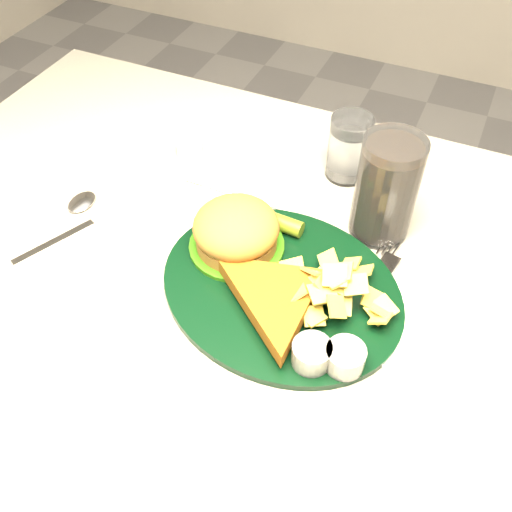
{
  "coord_description": "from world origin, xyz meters",
  "views": [
    {
      "loc": [
        0.21,
        -0.47,
        1.33
      ],
      "look_at": [
        0.01,
        -0.02,
        0.8
      ],
      "focal_mm": 40.0,
      "sensor_mm": 36.0,
      "label": 1
    }
  ],
  "objects_px": {
    "dinner_plate": "(282,272)",
    "water_glass": "(349,148)",
    "cola_glass": "(386,189)",
    "fork_napkin": "(365,307)",
    "table": "(258,403)"
  },
  "relations": [
    {
      "from": "dinner_plate",
      "to": "water_glass",
      "type": "height_order",
      "value": "water_glass"
    },
    {
      "from": "dinner_plate",
      "to": "water_glass",
      "type": "relative_size",
      "value": 3.19
    },
    {
      "from": "table",
      "to": "fork_napkin",
      "type": "bearing_deg",
      "value": -2.94
    },
    {
      "from": "cola_glass",
      "to": "dinner_plate",
      "type": "bearing_deg",
      "value": -117.16
    },
    {
      "from": "water_glass",
      "to": "fork_napkin",
      "type": "bearing_deg",
      "value": -66.69
    },
    {
      "from": "water_glass",
      "to": "cola_glass",
      "type": "bearing_deg",
      "value": -50.95
    },
    {
      "from": "dinner_plate",
      "to": "cola_glass",
      "type": "bearing_deg",
      "value": 75.96
    },
    {
      "from": "table",
      "to": "water_glass",
      "type": "xyz_separation_m",
      "value": [
        0.04,
        0.24,
        0.43
      ]
    },
    {
      "from": "water_glass",
      "to": "fork_napkin",
      "type": "height_order",
      "value": "water_glass"
    },
    {
      "from": "fork_napkin",
      "to": "table",
      "type": "bearing_deg",
      "value": -172.9
    },
    {
      "from": "dinner_plate",
      "to": "cola_glass",
      "type": "distance_m",
      "value": 0.19
    },
    {
      "from": "table",
      "to": "dinner_plate",
      "type": "height_order",
      "value": "dinner_plate"
    },
    {
      "from": "table",
      "to": "water_glass",
      "type": "relative_size",
      "value": 11.62
    },
    {
      "from": "dinner_plate",
      "to": "fork_napkin",
      "type": "relative_size",
      "value": 1.81
    },
    {
      "from": "water_glass",
      "to": "cola_glass",
      "type": "relative_size",
      "value": 0.67
    }
  ]
}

